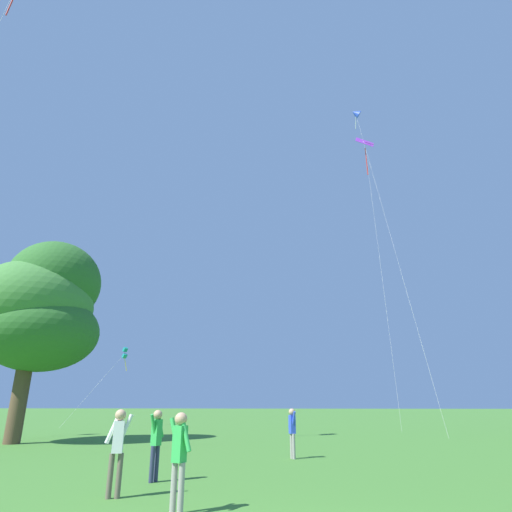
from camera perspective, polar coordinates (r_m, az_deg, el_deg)
kite_teal_box at (r=42.45m, az=-17.23°, el=-12.42°), size 3.34×4.52×6.86m
kite_purple_streamer at (r=47.68m, az=14.52°, el=13.24°), size 2.16×8.10×29.32m
kite_blue_delta at (r=44.66m, az=13.24°, el=18.03°), size 2.54×9.55×29.16m
person_far_back at (r=16.25m, az=4.88°, el=-22.02°), size 0.32×0.50×1.64m
person_foreground_watcher at (r=11.81m, az=-13.24°, el=-22.66°), size 0.27×0.52×1.65m
person_with_spool at (r=10.07m, az=-18.05°, el=-22.81°), size 0.54×0.25×1.69m
person_child_small at (r=8.44m, az=-10.25°, el=-24.40°), size 0.51×0.30×1.65m
tree_right_cluster at (r=25.44m, az=-26.92°, el=-6.34°), size 6.58×6.10×10.36m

